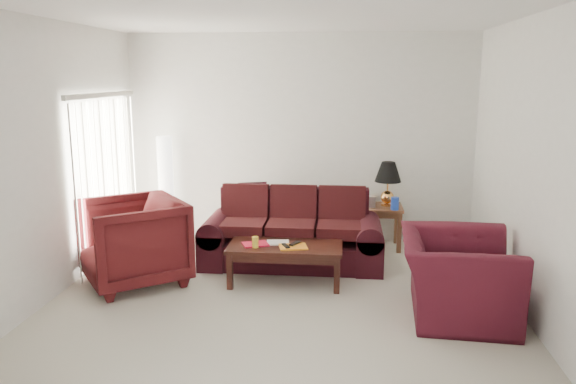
# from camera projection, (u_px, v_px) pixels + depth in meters

# --- Properties ---
(floor) EXTENTS (5.00, 5.00, 0.00)m
(floor) POSITION_uv_depth(u_px,v_px,m) (280.00, 304.00, 6.02)
(floor) COLOR beige
(floor) RESTS_ON ground
(blinds) EXTENTS (0.10, 2.00, 2.16)m
(blinds) POSITION_uv_depth(u_px,v_px,m) (107.00, 179.00, 7.31)
(blinds) COLOR silver
(blinds) RESTS_ON ground
(sofa) EXTENTS (2.39, 1.22, 0.94)m
(sofa) POSITION_uv_depth(u_px,v_px,m) (292.00, 229.00, 7.19)
(sofa) COLOR black
(sofa) RESTS_ON ground
(throw_pillow) EXTENTS (0.44, 0.30, 0.41)m
(throw_pillow) POSITION_uv_depth(u_px,v_px,m) (253.00, 196.00, 7.98)
(throw_pillow) COLOR black
(throw_pillow) RESTS_ON sofa
(end_table) EXTENTS (0.58, 0.58, 0.61)m
(end_table) POSITION_uv_depth(u_px,v_px,m) (382.00, 227.00, 7.94)
(end_table) COLOR #5A2E1F
(end_table) RESTS_ON ground
(table_lamp) EXTENTS (0.49, 0.49, 0.62)m
(table_lamp) POSITION_uv_depth(u_px,v_px,m) (388.00, 184.00, 7.84)
(table_lamp) COLOR #E19446
(table_lamp) RESTS_ON end_table
(clock) EXTENTS (0.16, 0.10, 0.16)m
(clock) POSITION_uv_depth(u_px,v_px,m) (369.00, 202.00, 7.76)
(clock) COLOR silver
(clock) RESTS_ON end_table
(blue_canister) EXTENTS (0.12, 0.12, 0.17)m
(blue_canister) POSITION_uv_depth(u_px,v_px,m) (395.00, 204.00, 7.63)
(blue_canister) COLOR #1B3DAF
(blue_canister) RESTS_ON end_table
(picture_frame) EXTENTS (0.22, 0.23, 0.06)m
(picture_frame) POSITION_uv_depth(u_px,v_px,m) (370.00, 196.00, 8.08)
(picture_frame) COLOR silver
(picture_frame) RESTS_ON end_table
(floor_lamp) EXTENTS (0.33, 0.33, 1.56)m
(floor_lamp) POSITION_uv_depth(u_px,v_px,m) (166.00, 188.00, 8.20)
(floor_lamp) COLOR silver
(floor_lamp) RESTS_ON ground
(armchair_left) EXTENTS (1.54, 1.53, 1.01)m
(armchair_left) POSITION_uv_depth(u_px,v_px,m) (133.00, 242.00, 6.52)
(armchair_left) COLOR #400E10
(armchair_left) RESTS_ON ground
(armchair_right) EXTENTS (1.20, 1.34, 0.83)m
(armchair_right) POSITION_uv_depth(u_px,v_px,m) (457.00, 276.00, 5.67)
(armchair_right) COLOR #400E19
(armchair_right) RESTS_ON ground
(coffee_table) EXTENTS (1.43, 0.91, 0.46)m
(coffee_table) POSITION_uv_depth(u_px,v_px,m) (285.00, 264.00, 6.60)
(coffee_table) COLOR black
(coffee_table) RESTS_ON ground
(magazine_red) EXTENTS (0.35, 0.31, 0.02)m
(magazine_red) POSITION_uv_depth(u_px,v_px,m) (255.00, 244.00, 6.54)
(magazine_red) COLOR #B7122B
(magazine_red) RESTS_ON coffee_table
(magazine_white) EXTENTS (0.28, 0.23, 0.01)m
(magazine_white) POSITION_uv_depth(u_px,v_px,m) (278.00, 242.00, 6.61)
(magazine_white) COLOR silver
(magazine_white) RESTS_ON coffee_table
(magazine_orange) EXTENTS (0.36, 0.30, 0.02)m
(magazine_orange) POSITION_uv_depth(u_px,v_px,m) (293.00, 247.00, 6.44)
(magazine_orange) COLOR orange
(magazine_orange) RESTS_ON coffee_table
(remote_a) EXTENTS (0.11, 0.16, 0.02)m
(remote_a) POSITION_uv_depth(u_px,v_px,m) (286.00, 246.00, 6.42)
(remote_a) COLOR black
(remote_a) RESTS_ON coffee_table
(remote_b) EXTENTS (0.13, 0.18, 0.02)m
(remote_b) POSITION_uv_depth(u_px,v_px,m) (295.00, 243.00, 6.51)
(remote_b) COLOR black
(remote_b) RESTS_ON coffee_table
(yellow_glass) EXTENTS (0.09, 0.09, 0.13)m
(yellow_glass) POSITION_uv_depth(u_px,v_px,m) (255.00, 242.00, 6.43)
(yellow_glass) COLOR gold
(yellow_glass) RESTS_ON coffee_table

